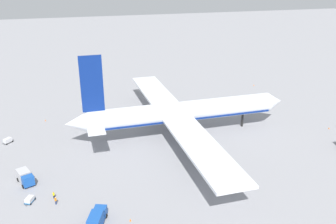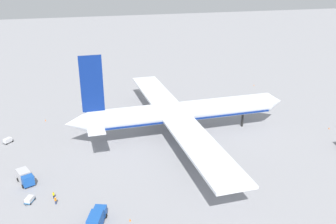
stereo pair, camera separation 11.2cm
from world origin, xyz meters
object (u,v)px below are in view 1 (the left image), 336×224
Objects in this scene: traffic_cone_2 at (329,128)px; baggage_cart_1 at (8,140)px; ground_worker_1 at (56,201)px; traffic_cone_0 at (254,85)px; traffic_cone_3 at (130,220)px; baggage_cart_0 at (30,199)px; service_truck_0 at (97,219)px; traffic_cone_1 at (45,120)px; airliner at (179,112)px; ground_worker_2 at (54,195)px; service_truck_5 at (25,177)px.

baggage_cart_1 is at bearing 169.57° from traffic_cone_2.
traffic_cone_0 is at bearing 37.89° from ground_worker_1.
baggage_cart_0 is at bearing 148.04° from traffic_cone_3.
service_truck_0 reaches higher than traffic_cone_1.
ground_worker_1 is at bearing -86.12° from traffic_cone_1.
airliner reaches higher than traffic_cone_3.
airliner reaches higher than ground_worker_1.
traffic_cone_1 is (9.93, 13.74, -0.51)m from baggage_cart_1.
traffic_cone_1 is at bearing 106.76° from traffic_cone_3.
service_truck_0 is 4.32× the size of ground_worker_2.
ground_worker_2 is at bearing -52.39° from service_truck_5.
service_truck_0 is at bearing 175.95° from traffic_cone_3.
service_truck_0 is 24.57m from service_truck_5.
baggage_cart_1 is at bearing 121.90° from traffic_cone_3.
service_truck_0 is 3.94× the size of ground_worker_1.
traffic_cone_2 is (46.10, -9.45, -6.78)m from airliner.
service_truck_0 is at bearing -160.75° from traffic_cone_2.
ground_worker_2 is 2.96× the size of traffic_cone_2.
airliner is 148.15× the size of traffic_cone_3.
service_truck_5 is 12.50m from ground_worker_1.
ground_worker_2 is at bearing -86.41° from traffic_cone_1.
service_truck_0 reaches higher than baggage_cart_1.
service_truck_5 is at bearing 125.95° from service_truck_0.
traffic_cone_3 is at bearing -4.05° from service_truck_0.
airliner is at bearing 33.27° from ground_worker_2.
traffic_cone_3 is (-67.15, -73.06, 0.00)m from traffic_cone_0.
baggage_cart_0 is 5.52× the size of traffic_cone_1.
service_truck_5 reaches higher than baggage_cart_0.
ground_worker_2 is 2.96× the size of traffic_cone_3.
traffic_cone_1 is 60.07m from traffic_cone_3.
traffic_cone_1 is (-2.85, 45.40, -0.55)m from ground_worker_2.
baggage_cart_0 is 32.58m from baggage_cart_1.
ground_worker_2 reaches higher than traffic_cone_0.
traffic_cone_0 is 1.00× the size of traffic_cone_2.
traffic_cone_2 is (74.05, 25.87, -1.36)m from service_truck_0.
service_truck_5 is at bearing 127.61° from ground_worker_2.
traffic_cone_2 is (94.92, -17.46, -0.51)m from baggage_cart_1.
ground_worker_1 is at bearing -142.11° from traffic_cone_0.
baggage_cart_1 reaches higher than traffic_cone_1.
ground_worker_1 reaches higher than baggage_cart_1.
traffic_cone_3 is (14.48, -12.12, -0.55)m from ground_worker_2.
traffic_cone_3 is (20.82, -20.34, -1.31)m from service_truck_5.
service_truck_0 reaches higher than ground_worker_2.
traffic_cone_0 is (73.54, 72.61, -1.36)m from service_truck_0.
ground_worker_2 is at bearing 140.07° from traffic_cone_3.
ground_worker_2 reaches higher than baggage_cart_0.
traffic_cone_0 is at bearing 36.74° from ground_worker_2.
ground_worker_2 is 2.96× the size of traffic_cone_0.
traffic_cone_1 is at bearing 150.79° from airliner.
baggage_cart_0 is 1.70× the size of ground_worker_1.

